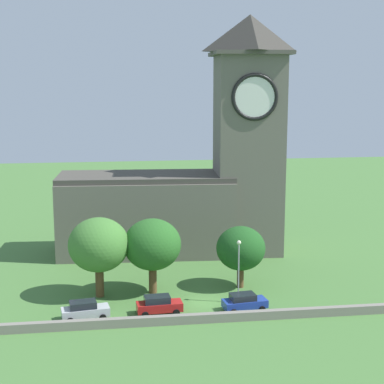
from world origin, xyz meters
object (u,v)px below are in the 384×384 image
object	(u,v)px
car_blue	(244,302)
tree_riverside_east	(152,245)
tree_by_tower	(99,245)
car_silver	(85,310)
tree_churchyard	(241,248)
church	(197,174)
streetlamp_west_mid	(239,261)
car_red	(159,305)

from	to	relation	value
car_blue	tree_riverside_east	xyz separation A→B (m)	(-8.78, 6.47, 4.55)
tree_by_tower	car_silver	bearing A→B (deg)	-102.47
tree_churchyard	tree_riverside_east	size ratio (longest dim) A/B	0.85
church	tree_by_tower	size ratio (longest dim) A/B	3.61
car_silver	streetlamp_west_mid	bearing A→B (deg)	8.82
car_silver	car_blue	xyz separation A→B (m)	(15.92, 0.19, -0.05)
tree_churchyard	tree_riverside_east	xyz separation A→B (m)	(-9.89, -0.45, 0.93)
tree_by_tower	tree_churchyard	bearing A→B (deg)	3.04
car_silver	car_blue	distance (m)	15.92
church	tree_riverside_east	world-z (taller)	church
car_red	tree_riverside_east	bearing A→B (deg)	91.26
church	tree_churchyard	distance (m)	16.74
streetlamp_west_mid	church	bearing A→B (deg)	94.16
car_blue	car_red	bearing A→B (deg)	178.45
car_blue	streetlamp_west_mid	xyz separation A→B (m)	(-0.13, 2.26, 3.63)
church	tree_churchyard	bearing A→B (deg)	-80.01
tree_riverside_east	tree_churchyard	bearing A→B (deg)	2.62
car_silver	streetlamp_west_mid	world-z (taller)	streetlamp_west_mid
church	tree_riverside_east	xyz separation A→B (m)	(-7.19, -15.79, -5.19)
streetlamp_west_mid	tree_by_tower	xyz separation A→B (m)	(-14.39, 3.83, 1.21)
car_silver	tree_churchyard	world-z (taller)	tree_churchyard
car_blue	tree_by_tower	distance (m)	16.48
car_red	tree_churchyard	world-z (taller)	tree_churchyard
car_red	car_blue	xyz separation A→B (m)	(8.64, -0.23, -0.06)
streetlamp_west_mid	tree_churchyard	distance (m)	4.82
tree_by_tower	tree_churchyard	xyz separation A→B (m)	(15.64, 0.83, -1.21)
tree_by_tower	tree_riverside_east	world-z (taller)	tree_by_tower
tree_riverside_east	streetlamp_west_mid	bearing A→B (deg)	-25.95
tree_churchyard	streetlamp_west_mid	bearing A→B (deg)	-104.99
car_blue	tree_by_tower	xyz separation A→B (m)	(-14.53, 6.09, 4.84)
church	car_silver	size ratio (longest dim) A/B	6.53
church	streetlamp_west_mid	bearing A→B (deg)	-85.84
tree_churchyard	tree_riverside_east	world-z (taller)	tree_riverside_east
car_silver	tree_by_tower	distance (m)	8.01
car_blue	tree_by_tower	bearing A→B (deg)	157.26
tree_by_tower	tree_churchyard	distance (m)	15.71
streetlamp_west_mid	car_silver	bearing A→B (deg)	-171.18
tree_churchyard	tree_riverside_east	bearing A→B (deg)	-177.38
car_blue	car_silver	bearing A→B (deg)	-179.32
car_silver	car_red	size ratio (longest dim) A/B	1.03
church	car_red	world-z (taller)	church
church	car_red	size ratio (longest dim) A/B	6.75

